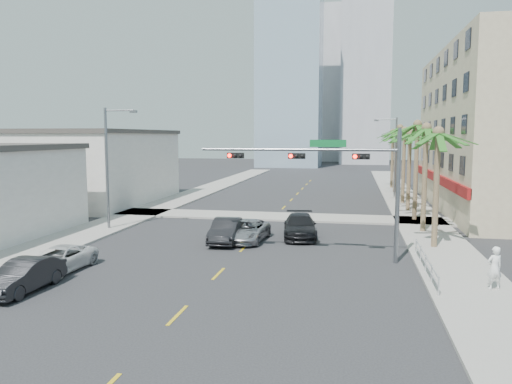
{
  "coord_description": "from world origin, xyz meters",
  "views": [
    {
      "loc": [
        6.62,
        -19.82,
        6.95
      ],
      "look_at": [
        0.7,
        10.31,
        3.5
      ],
      "focal_mm": 35.0,
      "sensor_mm": 36.0,
      "label": 1
    }
  ],
  "objects_px": {
    "car_lane_left": "(226,231)",
    "car_parked_mid": "(24,276)",
    "car_lane_right": "(300,226)",
    "traffic_signal_mast": "(338,171)",
    "pedestrian": "(495,268)",
    "car_lane_center": "(247,231)",
    "car_parked_far": "(59,259)"
  },
  "relations": [
    {
      "from": "car_lane_left",
      "to": "car_parked_mid",
      "type": "bearing_deg",
      "value": -121.54
    },
    {
      "from": "car_lane_left",
      "to": "car_lane_right",
      "type": "height_order",
      "value": "car_lane_right"
    },
    {
      "from": "traffic_signal_mast",
      "to": "car_parked_mid",
      "type": "bearing_deg",
      "value": -148.25
    },
    {
      "from": "car_lane_left",
      "to": "pedestrian",
      "type": "distance_m",
      "value": 16.41
    },
    {
      "from": "car_lane_left",
      "to": "car_lane_center",
      "type": "relative_size",
      "value": 0.94
    },
    {
      "from": "car_parked_mid",
      "to": "car_lane_left",
      "type": "height_order",
      "value": "car_lane_left"
    },
    {
      "from": "pedestrian",
      "to": "car_lane_right",
      "type": "bearing_deg",
      "value": -66.37
    },
    {
      "from": "car_parked_far",
      "to": "car_lane_center",
      "type": "bearing_deg",
      "value": 52.28
    },
    {
      "from": "car_lane_right",
      "to": "car_lane_left",
      "type": "bearing_deg",
      "value": -158.25
    },
    {
      "from": "car_parked_far",
      "to": "car_lane_center",
      "type": "xyz_separation_m",
      "value": [
        7.96,
        9.15,
        0.07
      ]
    },
    {
      "from": "car_parked_far",
      "to": "traffic_signal_mast",
      "type": "bearing_deg",
      "value": 23.29
    },
    {
      "from": "car_parked_mid",
      "to": "traffic_signal_mast",
      "type": "bearing_deg",
      "value": 33.35
    },
    {
      "from": "car_parked_mid",
      "to": "car_lane_left",
      "type": "xyz_separation_m",
      "value": [
        6.3,
        11.83,
        0.07
      ]
    },
    {
      "from": "car_parked_mid",
      "to": "car_lane_left",
      "type": "bearing_deg",
      "value": 63.56
    },
    {
      "from": "car_lane_left",
      "to": "car_lane_center",
      "type": "distance_m",
      "value": 1.42
    },
    {
      "from": "car_parked_far",
      "to": "car_lane_right",
      "type": "bearing_deg",
      "value": 47.72
    },
    {
      "from": "car_parked_mid",
      "to": "car_lane_center",
      "type": "bearing_deg",
      "value": 60.35
    },
    {
      "from": "car_lane_right",
      "to": "traffic_signal_mast",
      "type": "bearing_deg",
      "value": -72.8
    },
    {
      "from": "car_lane_center",
      "to": "car_parked_mid",
      "type": "bearing_deg",
      "value": -118.15
    },
    {
      "from": "car_lane_left",
      "to": "pedestrian",
      "type": "bearing_deg",
      "value": -32.34
    },
    {
      "from": "traffic_signal_mast",
      "to": "pedestrian",
      "type": "bearing_deg",
      "value": -32.34
    },
    {
      "from": "car_lane_left",
      "to": "car_lane_right",
      "type": "relative_size",
      "value": 0.88
    },
    {
      "from": "car_lane_right",
      "to": "car_parked_mid",
      "type": "bearing_deg",
      "value": -134.35
    },
    {
      "from": "traffic_signal_mast",
      "to": "car_parked_mid",
      "type": "distance_m",
      "value": 16.56
    },
    {
      "from": "car_parked_mid",
      "to": "car_lane_center",
      "type": "distance_m",
      "value": 14.59
    },
    {
      "from": "car_parked_mid",
      "to": "car_lane_right",
      "type": "relative_size",
      "value": 0.8
    },
    {
      "from": "traffic_signal_mast",
      "to": "pedestrian",
      "type": "xyz_separation_m",
      "value": [
        7.09,
        -4.49,
        -3.94
      ]
    },
    {
      "from": "car_lane_right",
      "to": "pedestrian",
      "type": "xyz_separation_m",
      "value": [
        9.79,
        -10.45,
        0.34
      ]
    },
    {
      "from": "car_lane_center",
      "to": "pedestrian",
      "type": "xyz_separation_m",
      "value": [
        13.11,
        -8.55,
        0.42
      ]
    },
    {
      "from": "car_parked_mid",
      "to": "car_parked_far",
      "type": "height_order",
      "value": "car_parked_mid"
    },
    {
      "from": "car_lane_right",
      "to": "car_parked_far",
      "type": "bearing_deg",
      "value": -142.79
    },
    {
      "from": "car_parked_far",
      "to": "pedestrian",
      "type": "height_order",
      "value": "pedestrian"
    }
  ]
}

